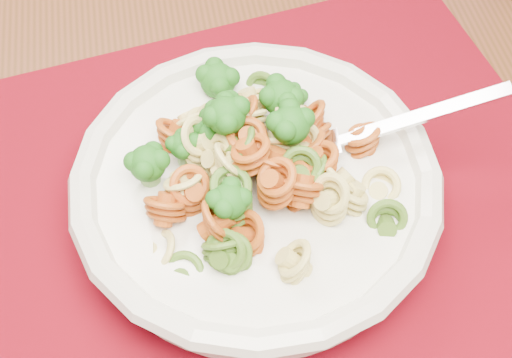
{
  "coord_description": "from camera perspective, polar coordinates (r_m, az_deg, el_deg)",
  "views": [
    {
      "loc": [
        0.04,
        -0.29,
        1.19
      ],
      "look_at": [
        0.04,
        0.0,
        0.78
      ],
      "focal_mm": 50.0,
      "sensor_mm": 36.0,
      "label": 1
    }
  ],
  "objects": [
    {
      "name": "dining_table",
      "position": [
        0.7,
        -3.94,
        1.43
      ],
      "size": [
        1.38,
        1.01,
        0.74
      ],
      "rotation": [
        0.0,
        0.0,
        0.17
      ],
      "color": "#582C18",
      "rests_on": "ground"
    },
    {
      "name": "placemat",
      "position": [
        0.54,
        -0.16,
        -1.52
      ],
      "size": [
        0.57,
        0.51,
        0.0
      ],
      "primitive_type": "cube",
      "rotation": [
        0.0,
        0.0,
        0.33
      ],
      "color": "#610411",
      "rests_on": "dining_table"
    },
    {
      "name": "pasta_bowl",
      "position": [
        0.51,
        0.0,
        -0.64
      ],
      "size": [
        0.26,
        0.26,
        0.05
      ],
      "color": "silver",
      "rests_on": "placemat"
    },
    {
      "name": "pasta_broccoli_heap",
      "position": [
        0.5,
        0.0,
        0.4
      ],
      "size": [
        0.22,
        0.22,
        0.06
      ],
      "primitive_type": null,
      "color": "tan",
      "rests_on": "pasta_bowl"
    },
    {
      "name": "fork",
      "position": [
        0.51,
        5.34,
        2.63
      ],
      "size": [
        0.18,
        0.04,
        0.08
      ],
      "primitive_type": null,
      "rotation": [
        0.0,
        -0.35,
        0.1
      ],
      "color": "silver",
      "rests_on": "pasta_bowl"
    }
  ]
}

